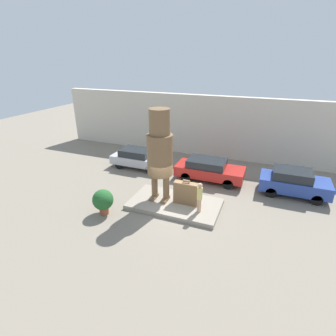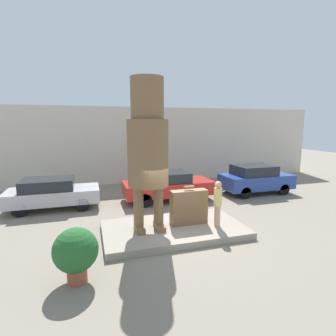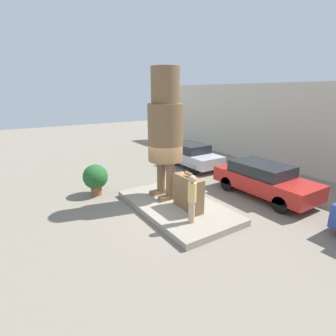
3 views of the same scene
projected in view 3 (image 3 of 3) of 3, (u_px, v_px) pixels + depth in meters
The scene contains 9 objects.
ground_plane at pixel (176, 209), 10.62m from camera, with size 60.00×60.00×0.00m, color gray.
pedestal at pixel (176, 206), 10.59m from camera, with size 5.14×2.86×0.25m.
building_backdrop at pixel (309, 130), 14.60m from camera, with size 28.00×0.60×5.09m.
statue_figure at pixel (165, 124), 10.46m from camera, with size 1.42×1.42×5.26m.
giant_suitcase at pixel (188, 193), 9.92m from camera, with size 1.39×0.42×1.48m.
tourist at pixel (192, 197), 8.82m from camera, with size 0.29×0.29×1.70m.
parked_car_silver at pixel (191, 155), 16.38m from camera, with size 4.15×1.79×1.46m.
parked_car_red at pixel (264, 179), 11.75m from camera, with size 4.63×1.90×1.51m.
planter_pot at pixel (96, 178), 11.91m from camera, with size 1.13×1.13×1.43m.
Camera 3 is at (7.96, -5.58, 4.62)m, focal length 28.00 mm.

